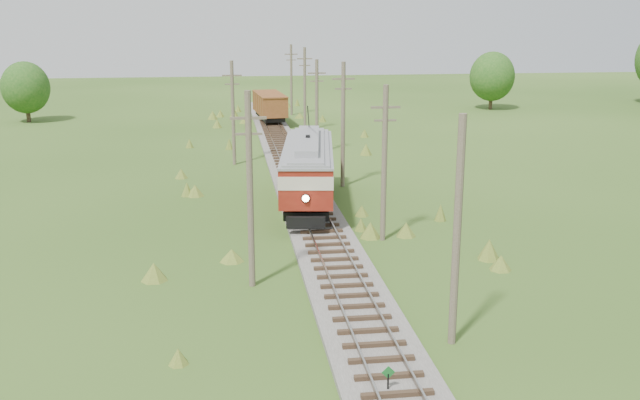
{
  "coord_description": "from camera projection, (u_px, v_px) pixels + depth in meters",
  "views": [
    {
      "loc": [
        -5.23,
        -19.09,
        12.15
      ],
      "look_at": [
        0.0,
        19.67,
        1.99
      ],
      "focal_mm": 40.0,
      "sensor_mm": 36.0,
      "label": 1
    }
  ],
  "objects": [
    {
      "name": "tree_mid_a",
      "position": [
        26.0,
        88.0,
        82.63
      ],
      "size": [
        5.46,
        5.46,
        7.03
      ],
      "color": "#38281C",
      "rests_on": "ground"
    },
    {
      "name": "streetcar",
      "position": [
        308.0,
        165.0,
        45.77
      ],
      "size": [
        4.91,
        13.57,
        6.15
      ],
      "rotation": [
        0.0,
        0.0,
        -0.14
      ],
      "color": "black",
      "rests_on": "ground"
    },
    {
      "name": "utility_pole_r_4",
      "position": [
        317.0,
        106.0,
        63.55
      ],
      "size": [
        1.6,
        0.3,
        8.4
      ],
      "color": "brown",
      "rests_on": "ground"
    },
    {
      "name": "gravel_pile",
      "position": [
        312.0,
        137.0,
        69.58
      ],
      "size": [
        3.47,
        3.68,
        1.26
      ],
      "color": "gray",
      "rests_on": "ground"
    },
    {
      "name": "utility_pole_r_5",
      "position": [
        305.0,
        88.0,
        76.01
      ],
      "size": [
        1.6,
        0.3,
        8.9
      ],
      "color": "brown",
      "rests_on": "ground"
    },
    {
      "name": "utility_pole_l_a",
      "position": [
        250.0,
        189.0,
        31.85
      ],
      "size": [
        1.6,
        0.3,
        9.0
      ],
      "color": "brown",
      "rests_on": "ground"
    },
    {
      "name": "utility_pole_r_3",
      "position": [
        343.0,
        124.0,
        51.03
      ],
      "size": [
        1.6,
        0.3,
        9.0
      ],
      "color": "brown",
      "rests_on": "ground"
    },
    {
      "name": "utility_pole_r_6",
      "position": [
        291.0,
        79.0,
        88.48
      ],
      "size": [
        1.6,
        0.3,
        8.7
      ],
      "color": "brown",
      "rests_on": "ground"
    },
    {
      "name": "tree_mid_b",
      "position": [
        492.0,
        76.0,
        93.9
      ],
      "size": [
        5.88,
        5.88,
        7.57
      ],
      "color": "#38281C",
      "rests_on": "ground"
    },
    {
      "name": "utility_pole_r_1",
      "position": [
        457.0,
        233.0,
        26.14
      ],
      "size": [
        0.3,
        0.3,
        8.8
      ],
      "color": "brown",
      "rests_on": "ground"
    },
    {
      "name": "switch_marker",
      "position": [
        388.0,
        378.0,
        23.3
      ],
      "size": [
        0.45,
        0.06,
        1.08
      ],
      "color": "black",
      "rests_on": "ground"
    },
    {
      "name": "utility_pole_r_2",
      "position": [
        384.0,
        162.0,
        38.62
      ],
      "size": [
        1.6,
        0.3,
        8.6
      ],
      "color": "brown",
      "rests_on": "ground"
    },
    {
      "name": "gondola",
      "position": [
        270.0,
        105.0,
        81.82
      ],
      "size": [
        3.62,
        9.05,
        2.93
      ],
      "rotation": [
        0.0,
        0.0,
        0.09
      ],
      "color": "black",
      "rests_on": "ground"
    },
    {
      "name": "railbed_main",
      "position": [
        295.0,
        176.0,
        54.61
      ],
      "size": [
        3.6,
        96.0,
        0.57
      ],
      "color": "#605B54",
      "rests_on": "ground"
    },
    {
      "name": "utility_pole_l_b",
      "position": [
        233.0,
        112.0,
        58.72
      ],
      "size": [
        1.6,
        0.3,
        8.6
      ],
      "color": "brown",
      "rests_on": "ground"
    }
  ]
}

